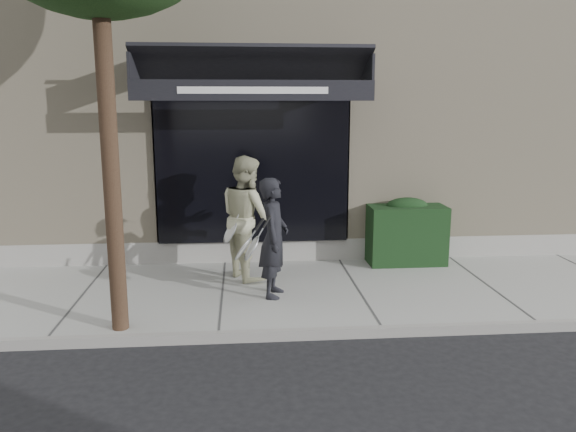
{
  "coord_description": "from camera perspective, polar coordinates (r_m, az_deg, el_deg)",
  "views": [
    {
      "loc": [
        -1.7,
        -7.91,
        2.82
      ],
      "look_at": [
        -0.98,
        0.6,
        1.1
      ],
      "focal_mm": 35.0,
      "sensor_mm": 36.0,
      "label": 1
    }
  ],
  "objects": [
    {
      "name": "ground",
      "position": [
        8.57,
        6.97,
        -7.94
      ],
      "size": [
        80.0,
        80.0,
        0.0
      ],
      "primitive_type": "plane",
      "color": "black",
      "rests_on": "ground"
    },
    {
      "name": "building_facade",
      "position": [
        12.98,
        2.72,
        10.98
      ],
      "size": [
        14.3,
        8.04,
        5.64
      ],
      "color": "#C6B697",
      "rests_on": "ground"
    },
    {
      "name": "curb",
      "position": [
        7.14,
        9.54,
        -11.47
      ],
      "size": [
        20.0,
        0.1,
        0.14
      ],
      "primitive_type": "cube",
      "color": "gray",
      "rests_on": "ground"
    },
    {
      "name": "pedestrian_front",
      "position": [
        7.88,
        -1.49,
        -2.23
      ],
      "size": [
        0.83,
        0.85,
        1.7
      ],
      "color": "black",
      "rests_on": "sidewalk"
    },
    {
      "name": "pedestrian_back",
      "position": [
        8.74,
        -4.19,
        -0.13
      ],
      "size": [
        1.05,
        1.15,
        1.93
      ],
      "color": "#AEAE8B",
      "rests_on": "sidewalk"
    },
    {
      "name": "sidewalk",
      "position": [
        8.55,
        6.98,
        -7.56
      ],
      "size": [
        20.0,
        3.0,
        0.12
      ],
      "primitive_type": "cube",
      "color": "#9B9C96",
      "rests_on": "ground"
    },
    {
      "name": "hedge",
      "position": [
        9.82,
        11.88,
        -1.6
      ],
      "size": [
        1.3,
        0.7,
        1.14
      ],
      "color": "black",
      "rests_on": "sidewalk"
    }
  ]
}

